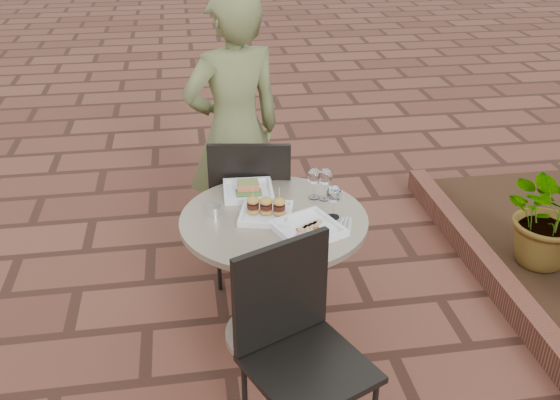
{
  "coord_description": "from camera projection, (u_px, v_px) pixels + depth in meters",
  "views": [
    {
      "loc": [
        -0.12,
        -2.32,
        2.2
      ],
      "look_at": [
        0.28,
        0.24,
        0.82
      ],
      "focal_mm": 40.0,
      "sensor_mm": 36.0,
      "label": 1
    }
  ],
  "objects": [
    {
      "name": "wine_glass_right",
      "position": [
        334.0,
        195.0,
        2.92
      ],
      "size": [
        0.07,
        0.07,
        0.17
      ],
      "color": "white",
      "rests_on": "cafe_table"
    },
    {
      "name": "diner",
      "position": [
        235.0,
        133.0,
        3.64
      ],
      "size": [
        0.7,
        0.56,
        1.67
      ],
      "primitive_type": "imported",
      "rotation": [
        0.0,
        0.0,
        3.45
      ],
      "color": "brown",
      "rests_on": "ground"
    },
    {
      "name": "wine_glass_far",
      "position": [
        325.0,
        178.0,
        3.08
      ],
      "size": [
        0.07,
        0.07,
        0.17
      ],
      "color": "white",
      "rests_on": "cafe_table"
    },
    {
      "name": "planter_curb",
      "position": [
        508.0,
        294.0,
        3.52
      ],
      "size": [
        0.12,
        3.0,
        0.15
      ],
      "primitive_type": "cube",
      "color": "brown",
      "rests_on": "ground"
    },
    {
      "name": "cutlery_set",
      "position": [
        344.0,
        228.0,
        2.88
      ],
      "size": [
        0.17,
        0.24,
        0.0
      ],
      "primitive_type": null,
      "rotation": [
        0.0,
        0.0,
        -0.37
      ],
      "color": "silver",
      "rests_on": "cafe_table"
    },
    {
      "name": "plate_tuna",
      "position": [
        308.0,
        228.0,
        2.85
      ],
      "size": [
        0.35,
        0.35,
        0.03
      ],
      "rotation": [
        0.0,
        0.0,
        0.39
      ],
      "color": "white",
      "rests_on": "cafe_table"
    },
    {
      "name": "chair_near",
      "position": [
        296.0,
        336.0,
        2.49
      ],
      "size": [
        0.58,
        0.58,
        0.93
      ],
      "rotation": [
        0.0,
        0.0,
        0.42
      ],
      "color": "black",
      "rests_on": "ground"
    },
    {
      "name": "cafe_table",
      "position": [
        274.0,
        260.0,
        3.09
      ],
      "size": [
        0.9,
        0.9,
        0.73
      ],
      "color": "gray",
      "rests_on": "ground"
    },
    {
      "name": "plate_salmon",
      "position": [
        248.0,
        190.0,
        3.18
      ],
      "size": [
        0.26,
        0.26,
        0.07
      ],
      "rotation": [
        0.0,
        0.0,
        -0.05
      ],
      "color": "white",
      "rests_on": "cafe_table"
    },
    {
      "name": "chair_far",
      "position": [
        251.0,
        199.0,
        3.51
      ],
      "size": [
        0.5,
        0.5,
        0.93
      ],
      "rotation": [
        0.0,
        0.0,
        2.99
      ],
      "color": "black",
      "rests_on": "ground"
    },
    {
      "name": "wine_glass_mid",
      "position": [
        314.0,
        177.0,
        3.1
      ],
      "size": [
        0.07,
        0.07,
        0.16
      ],
      "color": "white",
      "rests_on": "cafe_table"
    },
    {
      "name": "steel_ramekin",
      "position": [
        214.0,
        210.0,
        2.98
      ],
      "size": [
        0.08,
        0.08,
        0.05
      ],
      "primitive_type": "cylinder",
      "rotation": [
        0.0,
        0.0,
        0.31
      ],
      "color": "silver",
      "rests_on": "cafe_table"
    },
    {
      "name": "ground",
      "position": [
        231.0,
        373.0,
        3.07
      ],
      "size": [
        60.0,
        60.0,
        0.0
      ],
      "primitive_type": "plane",
      "color": "#583022",
      "rests_on": "ground"
    },
    {
      "name": "potted_plant_a",
      "position": [
        553.0,
        214.0,
        3.69
      ],
      "size": [
        0.68,
        0.61,
        0.66
      ],
      "primitive_type": "imported",
      "rotation": [
        0.0,
        0.0,
        -0.16
      ],
      "color": "#33662D",
      "rests_on": "mulch_bed"
    },
    {
      "name": "plate_sliders",
      "position": [
        266.0,
        210.0,
        2.96
      ],
      "size": [
        0.3,
        0.3,
        0.16
      ],
      "rotation": [
        0.0,
        0.0,
        -0.26
      ],
      "color": "white",
      "rests_on": "cafe_table"
    }
  ]
}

